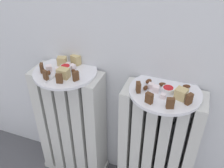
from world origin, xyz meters
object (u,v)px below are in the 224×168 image
plate_left (65,72)px  fork (54,76)px  plate_right (165,92)px  jam_bowl_right (168,90)px  radiator_right (156,149)px  radiator_left (72,126)px  jam_bowl_left (66,68)px

plate_left → fork: 0.06m
plate_right → fork: bearing=-172.7°
jam_bowl_right → fork: bearing=-173.7°
radiator_right → plate_left: (-0.44, 0.00, 0.33)m
radiator_left → jam_bowl_right: (0.45, -0.01, 0.34)m
radiator_right → jam_bowl_right: bearing=-33.1°
plate_right → radiator_right: bearing=-116.6°
plate_right → jam_bowl_right: (0.01, -0.01, 0.02)m
radiator_left → plate_right: size_ratio=2.25×
radiator_right → fork: size_ratio=6.53×
plate_left → jam_bowl_left: 0.02m
radiator_left → jam_bowl_left: jam_bowl_left is taller
jam_bowl_left → jam_bowl_right: (0.45, -0.01, -0.00)m
plate_right → jam_bowl_left: size_ratio=5.93×
plate_right → jam_bowl_left: 0.44m
radiator_left → plate_left: (0.00, -0.00, 0.33)m
radiator_right → plate_left: size_ratio=2.25×
radiator_left → jam_bowl_left: bearing=44.9°
plate_right → jam_bowl_right: size_ratio=5.99×
radiator_right → plate_right: (0.00, 0.00, 0.33)m
radiator_right → plate_right: size_ratio=2.25×
plate_right → fork: fork is taller
radiator_left → fork: (-0.02, -0.06, 0.33)m
plate_right → plate_left: bearing=180.0°
radiator_left → plate_left: size_ratio=2.25×
jam_bowl_left → jam_bowl_right: size_ratio=1.01×
plate_left → plate_right: same height
plate_right → jam_bowl_left: (-0.44, 0.00, 0.02)m
radiator_right → jam_bowl_right: 0.34m
radiator_left → jam_bowl_right: jam_bowl_right is taller
jam_bowl_left → radiator_right: bearing=-0.3°
jam_bowl_left → jam_bowl_right: jam_bowl_left is taller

